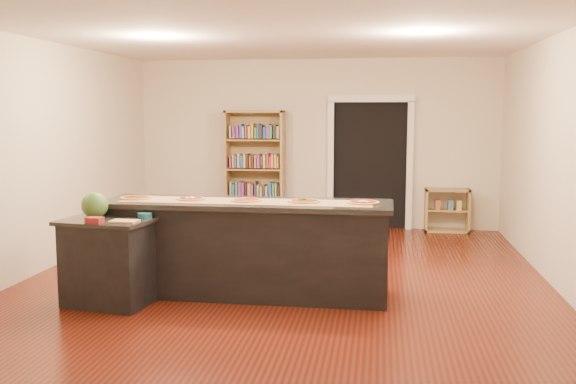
# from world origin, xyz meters

# --- Properties ---
(room) EXTENTS (6.00, 7.00, 2.80)m
(room) POSITION_xyz_m (0.00, 0.00, 1.40)
(room) COLOR beige
(room) RESTS_ON ground
(doorway) EXTENTS (1.40, 0.09, 2.21)m
(doorway) POSITION_xyz_m (0.90, 3.46, 1.20)
(doorway) COLOR black
(doorway) RESTS_ON room
(kitchen_island) EXTENTS (3.05, 0.83, 1.01)m
(kitchen_island) POSITION_xyz_m (-0.32, -0.67, 0.51)
(kitchen_island) COLOR black
(kitchen_island) RESTS_ON ground
(side_counter) EXTENTS (0.88, 0.65, 0.88)m
(side_counter) POSITION_xyz_m (-1.62, -1.21, 0.44)
(side_counter) COLOR black
(side_counter) RESTS_ON ground
(bookshelf) EXTENTS (0.98, 0.35, 1.96)m
(bookshelf) POSITION_xyz_m (-1.00, 3.28, 0.98)
(bookshelf) COLOR #A1844E
(bookshelf) RESTS_ON ground
(low_shelf) EXTENTS (0.71, 0.30, 0.71)m
(low_shelf) POSITION_xyz_m (2.15, 3.30, 0.35)
(low_shelf) COLOR #A1844E
(low_shelf) RESTS_ON ground
(waste_bin) EXTENTS (0.21, 0.21, 0.30)m
(waste_bin) POSITION_xyz_m (-0.13, 3.10, 0.15)
(waste_bin) COLOR #677EE6
(waste_bin) RESTS_ON ground
(kraft_paper) EXTENTS (2.65, 0.51, 0.00)m
(kraft_paper) POSITION_xyz_m (-0.32, -0.69, 1.01)
(kraft_paper) COLOR #AC7D58
(kraft_paper) RESTS_ON kitchen_island
(watermelon) EXTENTS (0.27, 0.27, 0.27)m
(watermelon) POSITION_xyz_m (-1.76, -1.18, 1.01)
(watermelon) COLOR #144214
(watermelon) RESTS_ON side_counter
(cutting_board) EXTENTS (0.27, 0.19, 0.02)m
(cutting_board) POSITION_xyz_m (-1.38, -1.36, 0.88)
(cutting_board) COLOR tan
(cutting_board) RESTS_ON side_counter
(package_red) EXTENTS (0.16, 0.12, 0.05)m
(package_red) POSITION_xyz_m (-1.65, -1.43, 0.90)
(package_red) COLOR maroon
(package_red) RESTS_ON side_counter
(package_teal) EXTENTS (0.14, 0.14, 0.05)m
(package_teal) POSITION_xyz_m (-1.27, -1.10, 0.90)
(package_teal) COLOR #195966
(package_teal) RESTS_ON side_counter
(pizza_a) EXTENTS (0.33, 0.33, 0.02)m
(pizza_a) POSITION_xyz_m (-1.53, -0.66, 1.02)
(pizza_a) COLOR tan
(pizza_a) RESTS_ON kitchen_island
(pizza_b) EXTENTS (0.32, 0.32, 0.02)m
(pizza_b) POSITION_xyz_m (-0.93, -0.65, 1.02)
(pizza_b) COLOR tan
(pizza_b) RESTS_ON kitchen_island
(pizza_c) EXTENTS (0.32, 0.32, 0.02)m
(pizza_c) POSITION_xyz_m (-0.32, -0.67, 1.02)
(pizza_c) COLOR tan
(pizza_c) RESTS_ON kitchen_island
(pizza_d) EXTENTS (0.35, 0.35, 0.02)m
(pizza_d) POSITION_xyz_m (0.29, -0.65, 1.02)
(pizza_d) COLOR tan
(pizza_d) RESTS_ON kitchen_island
(pizza_e) EXTENTS (0.33, 0.33, 0.02)m
(pizza_e) POSITION_xyz_m (0.90, -0.66, 1.02)
(pizza_e) COLOR tan
(pizza_e) RESTS_ON kitchen_island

